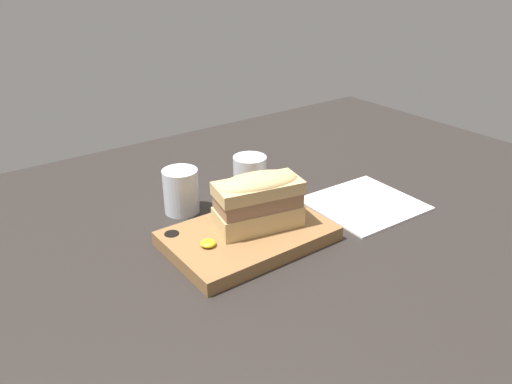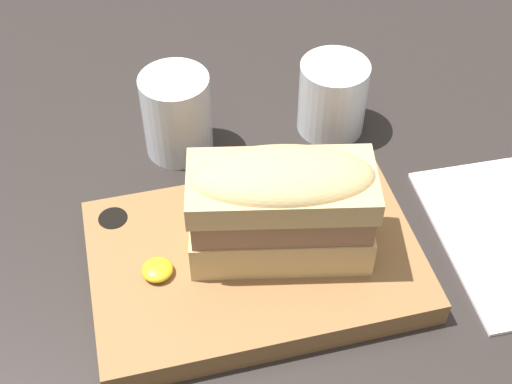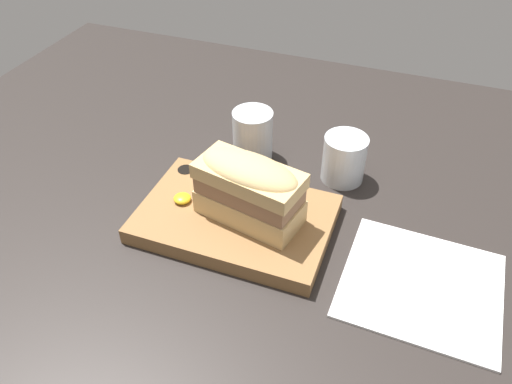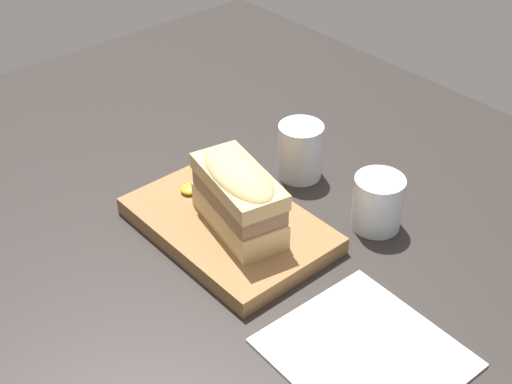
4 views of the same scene
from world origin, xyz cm
name	(u,v)px [view 2 (image 2 of 4)]	position (x,y,z in cm)	size (l,w,h in cm)	color
dining_table	(338,212)	(0.00, 0.00, 1.00)	(156.43, 108.24, 2.00)	#282321
serving_board	(254,260)	(-9.92, -5.56, 3.28)	(28.76, 19.03, 2.62)	olive
sandwich	(281,204)	(-7.57, -5.54, 10.10)	(16.54, 10.17, 10.31)	tan
mustard_dollop	(157,270)	(-18.47, -6.00, 5.10)	(2.69, 2.69, 1.07)	gold
water_glass	(177,119)	(-13.68, 12.06, 5.92)	(7.06, 7.06, 9.01)	silver
wine_glass	(332,101)	(2.79, 11.48, 5.55)	(7.23, 7.23, 8.07)	silver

